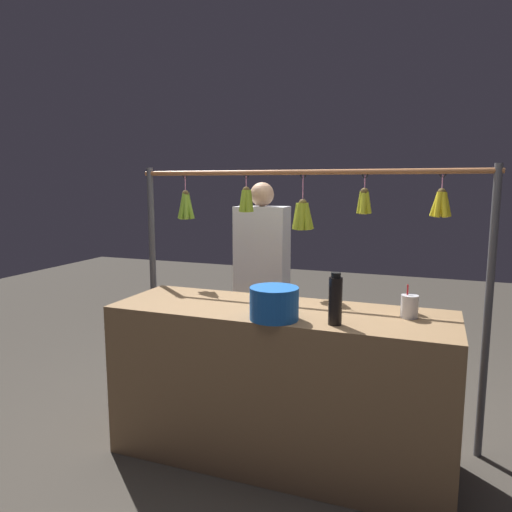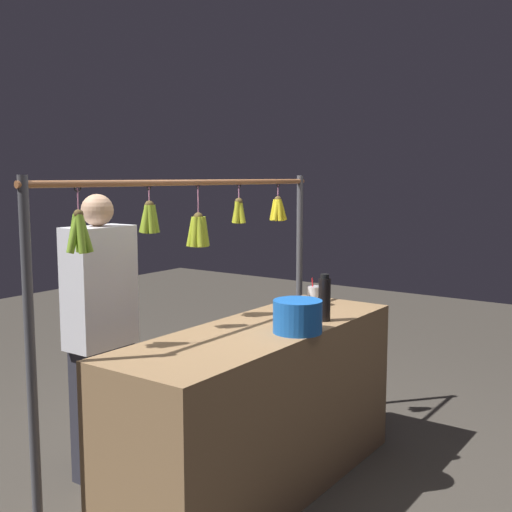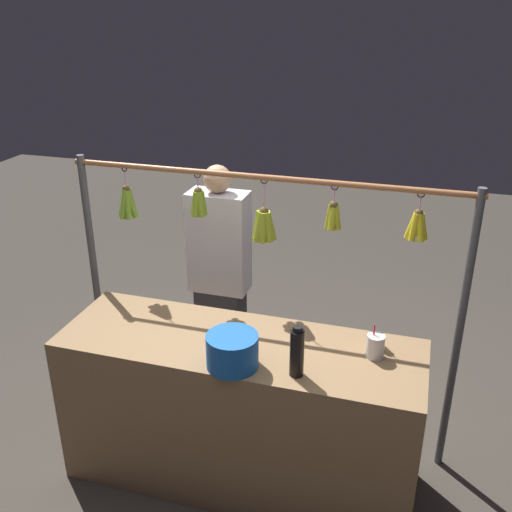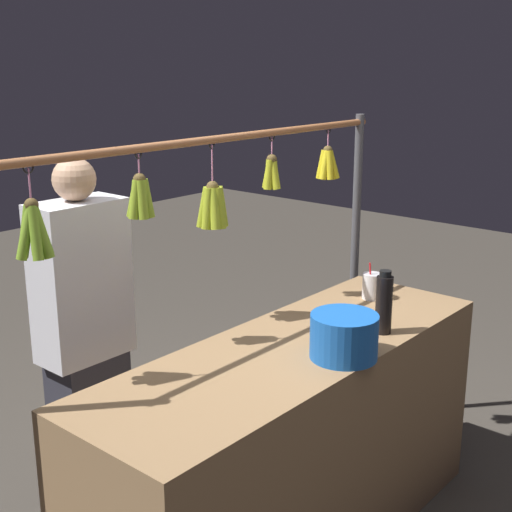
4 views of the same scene
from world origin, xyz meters
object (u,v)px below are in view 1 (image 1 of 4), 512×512
(blue_bucket, at_px, (274,303))
(vendor_person, at_px, (262,292))
(drink_cup, at_px, (409,306))
(water_bottle, at_px, (335,300))

(blue_bucket, xyz_separation_m, vendor_person, (0.43, -1.00, -0.19))
(drink_cup, distance_m, vendor_person, 1.31)
(blue_bucket, relative_size, drink_cup, 1.45)
(blue_bucket, distance_m, drink_cup, 0.71)
(water_bottle, relative_size, vendor_person, 0.16)
(drink_cup, relative_size, vendor_person, 0.11)
(blue_bucket, xyz_separation_m, drink_cup, (-0.65, -0.28, -0.02))
(water_bottle, distance_m, vendor_person, 1.25)
(water_bottle, xyz_separation_m, blue_bucket, (0.31, 0.02, -0.04))
(water_bottle, relative_size, drink_cup, 1.51)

